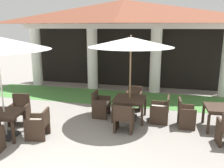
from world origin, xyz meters
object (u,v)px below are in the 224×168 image
at_px(patio_chair_mid_left_east, 161,110).
at_px(patio_chair_mid_right_west, 185,114).
at_px(patio_table_mid_left, 130,101).
at_px(patio_table_mid_right, 221,110).
at_px(patio_chair_mid_left_north, 134,98).
at_px(patio_umbrella_mid_left, 131,43).
at_px(patio_table_near_foreground, 4,115).
at_px(patio_chair_near_foreground_north, 20,111).
at_px(patio_chair_mid_left_south, 124,118).
at_px(patio_chair_mid_left_west, 100,105).
at_px(patio_chair_near_foreground_east, 39,124).

distance_m(patio_chair_mid_left_east, patio_chair_mid_right_west, 0.79).
height_order(patio_table_mid_left, patio_table_mid_right, patio_table_mid_left).
xyz_separation_m(patio_table_mid_left, patio_table_mid_right, (2.78, -0.17, -0.03)).
xyz_separation_m(patio_chair_mid_left_north, patio_table_mid_right, (2.78, -1.18, 0.19)).
relative_size(patio_umbrella_mid_left, patio_chair_mid_left_north, 3.29).
distance_m(patio_table_near_foreground, patio_table_mid_left, 3.80).
xyz_separation_m(patio_umbrella_mid_left, patio_chair_mid_right_west, (1.77, -0.22, -2.12)).
relative_size(patio_chair_near_foreground_north, patio_umbrella_mid_left, 0.34).
bearing_deg(patio_chair_mid_left_south, patio_chair_mid_left_west, 135.09).
xyz_separation_m(patio_chair_near_foreground_north, patio_chair_near_foreground_east, (1.10, -0.75, -0.03)).
bearing_deg(patio_table_near_foreground, patio_umbrella_mid_left, 34.10).
height_order(patio_table_mid_left, patio_chair_mid_left_west, patio_chair_mid_left_west).
height_order(patio_chair_near_foreground_north, patio_chair_mid_left_west, patio_chair_near_foreground_north).
relative_size(patio_chair_near_foreground_east, patio_umbrella_mid_left, 0.30).
relative_size(patio_chair_near_foreground_north, patio_chair_near_foreground_east, 1.14).
height_order(patio_chair_mid_left_south, patio_chair_mid_right_west, patio_chair_mid_right_west).
distance_m(patio_chair_mid_left_north, patio_chair_mid_right_west, 2.15).
distance_m(patio_table_mid_right, patio_chair_mid_right_west, 1.03).
bearing_deg(patio_chair_mid_left_south, patio_table_near_foreground, -160.41).
distance_m(patio_table_near_foreground, patio_chair_near_foreground_east, 0.97).
height_order(patio_table_mid_right, patio_chair_mid_right_west, patio_chair_mid_right_west).
xyz_separation_m(patio_chair_near_foreground_north, patio_chair_mid_left_east, (4.33, 1.20, -0.02)).
bearing_deg(patio_table_mid_right, patio_chair_near_foreground_east, -160.42).
bearing_deg(patio_table_mid_right, patio_umbrella_mid_left, 176.45).
distance_m(patio_umbrella_mid_left, patio_chair_mid_left_east, 2.36).
height_order(patio_table_near_foreground, patio_table_mid_left, patio_table_near_foreground).
relative_size(patio_chair_mid_left_west, patio_chair_mid_left_north, 1.03).
height_order(patio_chair_near_foreground_east, patio_chair_mid_left_south, patio_chair_mid_left_south).
relative_size(patio_chair_near_foreground_north, patio_chair_mid_left_north, 1.11).
bearing_deg(patio_chair_mid_left_east, patio_chair_near_foreground_east, 121.05).
xyz_separation_m(patio_umbrella_mid_left, patio_table_mid_right, (2.78, -0.17, -1.92)).
bearing_deg(patio_chair_mid_right_west, patio_table_mid_left, -99.95).
distance_m(patio_chair_near_foreground_north, patio_chair_mid_left_south, 3.33).
relative_size(patio_table_mid_left, patio_chair_mid_left_south, 1.17).
relative_size(patio_chair_near_foreground_east, patio_chair_mid_left_west, 0.95).
distance_m(patio_chair_mid_left_south, patio_chair_mid_right_west, 1.93).
bearing_deg(patio_table_mid_left, patio_chair_mid_left_west, -179.96).
relative_size(patio_umbrella_mid_left, patio_chair_mid_right_west, 3.13).
bearing_deg(patio_umbrella_mid_left, patio_chair_mid_left_east, 0.04).
relative_size(patio_table_near_foreground, patio_chair_near_foreground_east, 1.24).
bearing_deg(patio_chair_mid_right_west, patio_chair_mid_left_east, -109.23).
distance_m(patio_table_near_foreground, patio_table_mid_right, 6.23).
xyz_separation_m(patio_chair_mid_left_east, patio_chair_mid_left_north, (-1.01, 1.01, 0.02)).
bearing_deg(patio_table_mid_left, patio_chair_mid_right_west, -7.15).
height_order(patio_chair_mid_left_west, patio_table_mid_right, patio_chair_mid_left_west).
distance_m(patio_table_near_foreground, patio_chair_mid_left_east, 4.68).
bearing_deg(patio_chair_near_foreground_east, patio_chair_mid_left_west, -42.80).
bearing_deg(patio_chair_mid_left_east, patio_table_mid_left, 90.00).
distance_m(patio_chair_mid_left_east, patio_table_mid_right, 1.78).
xyz_separation_m(patio_chair_mid_left_east, patio_chair_mid_left_west, (-2.02, -0.00, 0.02)).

